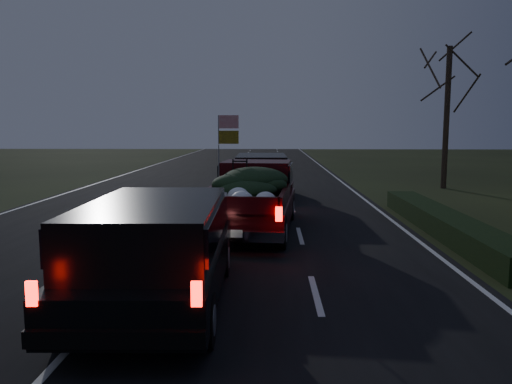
# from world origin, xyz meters

# --- Properties ---
(ground) EXTENTS (120.00, 120.00, 0.00)m
(ground) POSITION_xyz_m (0.00, 0.00, 0.00)
(ground) COLOR black
(ground) RESTS_ON ground
(road_asphalt) EXTENTS (14.00, 120.00, 0.02)m
(road_asphalt) POSITION_xyz_m (0.00, 0.00, 0.01)
(road_asphalt) COLOR black
(road_asphalt) RESTS_ON ground
(hedge_row) EXTENTS (1.00, 10.00, 0.60)m
(hedge_row) POSITION_xyz_m (7.80, 3.00, 0.30)
(hedge_row) COLOR black
(hedge_row) RESTS_ON ground
(bare_tree_far) EXTENTS (3.60, 3.60, 7.00)m
(bare_tree_far) POSITION_xyz_m (11.50, 14.00, 5.23)
(bare_tree_far) COLOR black
(bare_tree_far) RESTS_ON ground
(pickup_truck) EXTENTS (2.73, 5.97, 3.04)m
(pickup_truck) POSITION_xyz_m (2.24, 3.16, 1.14)
(pickup_truck) COLOR #37070C
(pickup_truck) RESTS_ON ground
(lead_suv) EXTENTS (2.30, 5.33, 1.52)m
(lead_suv) POSITION_xyz_m (2.35, 10.30, 1.15)
(lead_suv) COLOR black
(lead_suv) RESTS_ON ground
(rear_suv) EXTENTS (2.51, 5.28, 1.50)m
(rear_suv) POSITION_xyz_m (0.86, -3.22, 1.14)
(rear_suv) COLOR black
(rear_suv) RESTS_ON ground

